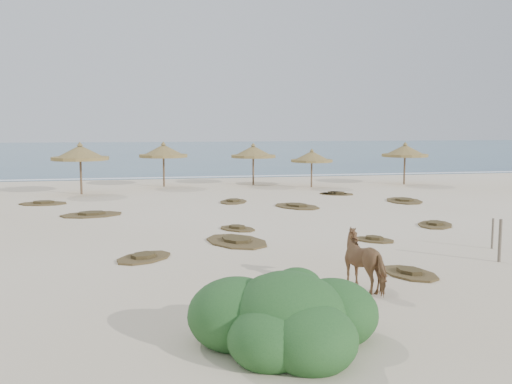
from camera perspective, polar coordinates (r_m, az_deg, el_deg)
The scene contains 25 objects.
ground at distance 19.33m, azimuth 2.59°, elevation -5.33°, with size 160.00×160.00×0.00m, color beige.
ocean at distance 93.56m, azimuth -8.36°, elevation 4.13°, with size 200.00×100.00×0.01m, color navy.
foam_line at distance 44.77m, azimuth -5.30°, elevation 1.49°, with size 70.00×0.60×0.01m, color white.
palapa_1 at distance 34.84m, azimuth -17.18°, elevation 3.69°, with size 3.43×3.43×3.08m.
palapa_2 at distance 37.96m, azimuth -9.24°, elevation 4.01°, with size 4.16×4.16×2.99m.
palapa_3 at distance 38.60m, azimuth -0.28°, elevation 3.99°, with size 3.46×3.46×2.85m.
palapa_4 at distance 37.34m, azimuth 5.60°, elevation 3.49°, with size 3.47×3.47×2.54m.
palapa_5 at distance 40.27m, azimuth 14.67°, elevation 3.95°, with size 3.89×3.89×2.92m.
horse at distance 14.30m, azimuth 11.03°, elevation -6.77°, with size 0.78×1.71×1.44m, color olive.
fence_post_near at distance 18.33m, azimuth 23.21°, elevation -4.49°, with size 0.10×0.10×1.28m, color #6D6152.
fence_post_far at distance 20.21m, azimuth 22.58°, elevation -3.86°, with size 0.07×0.07×1.01m, color #6D6152.
bush at distance 10.60m, azimuth 3.19°, elevation -12.53°, with size 3.60×3.17×1.61m.
scrub_1 at distance 26.65m, azimuth -16.12°, elevation -2.15°, with size 3.06×2.31×0.16m.
scrub_2 at distance 22.16m, azimuth -1.88°, elevation -3.64°, with size 1.79×1.92×0.16m.
scrub_3 at distance 28.30m, azimuth 4.10°, elevation -1.41°, with size 2.79×3.18×0.16m.
scrub_4 at distance 24.13m, azimuth 17.48°, elevation -3.10°, with size 2.23×2.47×0.16m.
scrub_5 at distance 31.33m, azimuth 14.58°, elevation -0.82°, with size 2.27×3.07×0.16m.
scrub_6 at distance 31.24m, azimuth -20.51°, elevation -1.05°, with size 2.57×1.81×0.16m.
scrub_7 at distance 33.73m, azimuth 7.76°, elevation -0.15°, with size 1.98×1.80×0.16m.
scrub_9 at distance 19.76m, azimuth -1.96°, elevation -4.91°, with size 2.72×3.30×0.16m.
scrub_10 at distance 33.71m, azimuth 8.11°, elevation -0.16°, with size 2.30×2.02×0.16m.
scrub_11 at distance 17.69m, azimuth -11.14°, elevation -6.41°, with size 2.29×2.36×0.16m.
scrub_12 at distance 20.43m, azimuth 11.73°, elevation -4.66°, with size 1.70×1.71×0.16m.
scrub_13 at distance 30.01m, azimuth -2.29°, elevation -0.93°, with size 2.02×2.48×0.16m.
scrub_14 at distance 16.12m, azimuth 15.13°, elevation -7.80°, with size 1.62×2.09×0.16m.
Camera 1 is at (-4.49, -18.36, 4.01)m, focal length 40.00 mm.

